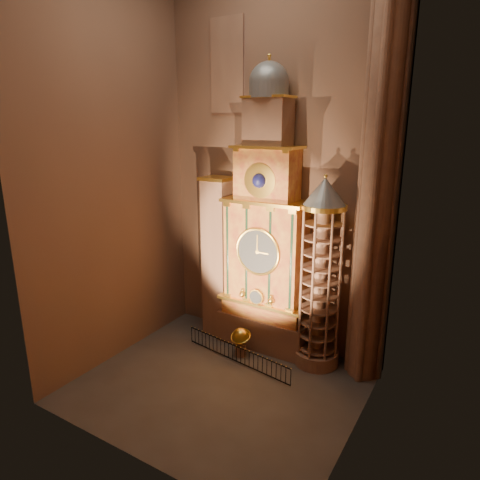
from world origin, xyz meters
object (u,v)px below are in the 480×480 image
Objects in this scene: astronomical_clock at (266,241)px; celestial_globe at (241,339)px; portrait_tower at (218,257)px; iron_railing at (237,354)px; stair_turret at (320,276)px.

astronomical_clock is 9.53× the size of celestial_globe.
celestial_globe is (2.79, -1.86, -4.10)m from portrait_tower.
iron_railing is at bearing -41.50° from portrait_tower.
iron_railing is at bearing -75.22° from celestial_globe.
stair_turret is 6.10m from celestial_globe.
portrait_tower reaches higher than celestial_globe.
astronomical_clock is 6.69m from iron_railing.
celestial_globe is at bearing -33.71° from portrait_tower.
portrait_tower is (-3.40, 0.02, -1.53)m from astronomical_clock.
portrait_tower is 6.10m from iron_railing.
stair_turret is 6.57m from iron_railing.
celestial_globe is 0.24× the size of iron_railing.
portrait_tower is 6.91m from stair_turret.
astronomical_clock reaches higher than iron_railing.
portrait_tower is at bearing 177.67° from stair_turret.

